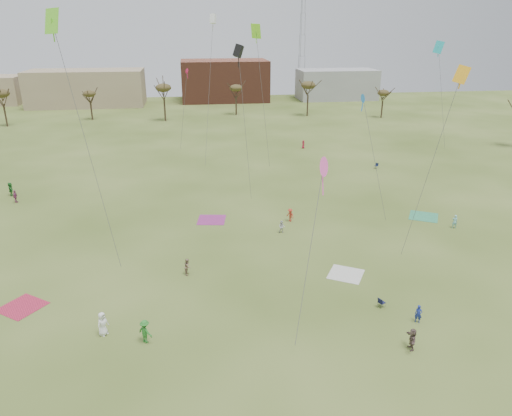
{
  "coord_description": "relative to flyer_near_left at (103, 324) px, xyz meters",
  "views": [
    {
      "loc": [
        -5.82,
        -30.59,
        22.07
      ],
      "look_at": [
        0.0,
        12.0,
        5.5
      ],
      "focal_mm": 33.49,
      "sensor_mm": 36.0,
      "label": 1
    }
  ],
  "objects": [
    {
      "name": "spectator_mid_d",
      "position": [
        -16.15,
        31.37,
        -0.12
      ],
      "size": [
        0.51,
        1.03,
        1.69
      ],
      "primitive_type": "imported",
      "rotation": [
        0.0,
        0.0,
        1.47
      ],
      "color": "#973F72",
      "rests_on": "ground"
    },
    {
      "name": "flyer_near_left",
      "position": [
        0.0,
        0.0,
        0.0
      ],
      "size": [
        1.07,
        1.12,
        1.93
      ],
      "primitive_type": "imported",
      "rotation": [
        0.0,
        0.0,
        0.88
      ],
      "color": "white",
      "rests_on": "ground"
    },
    {
      "name": "blanket_olive",
      "position": [
        35.15,
        19.32,
        -0.96
      ],
      "size": [
        4.52,
        4.52,
        0.03
      ],
      "primitive_type": "cube",
      "rotation": [
        0.0,
        0.0,
        2.63
      ],
      "color": "#349164",
      "rests_on": "ground"
    },
    {
      "name": "radio_tower",
      "position": [
        43.18,
        123.88,
        18.24
      ],
      "size": [
        1.51,
        1.72,
        41.0
      ],
      "color": "#9EA3A8",
      "rests_on": "ground"
    },
    {
      "name": "flyer_near_right",
      "position": [
        24.39,
        -1.69,
        -0.21
      ],
      "size": [
        0.66,
        0.58,
        1.51
      ],
      "primitive_type": "imported",
      "rotation": [
        0.0,
        0.0,
        5.77
      ],
      "color": "navy",
      "rests_on": "ground"
    },
    {
      "name": "ground",
      "position": [
        13.18,
        -1.12,
        -0.96
      ],
      "size": [
        260.0,
        260.0,
        0.0
      ],
      "primitive_type": "plane",
      "color": "#3B4F18",
      "rests_on": "ground"
    },
    {
      "name": "camp_chair_right",
      "position": [
        37.1,
        40.29,
        -0.7
      ],
      "size": [
        0.74,
        0.74,
        0.87
      ],
      "rotation": [
        0.0,
        0.0,
        5.45
      ],
      "color": "#131C35",
      "rests_on": "ground"
    },
    {
      "name": "blanket_cream",
      "position": [
        21.16,
        6.58,
        -0.96
      ],
      "size": [
        4.16,
        4.16,
        0.03
      ],
      "primitive_type": "cube",
      "rotation": [
        0.0,
        0.0,
        2.61
      ],
      "color": "silver",
      "rests_on": "ground"
    },
    {
      "name": "spectator_fore_b",
      "position": [
        6.38,
        8.65,
        -0.16
      ],
      "size": [
        0.73,
        0.87,
        1.6
      ],
      "primitive_type": "imported",
      "rotation": [
        0.0,
        0.0,
        1.4
      ],
      "color": "#8A6F58",
      "rests_on": "ground"
    },
    {
      "name": "building_brick",
      "position": [
        18.18,
        118.88,
        5.04
      ],
      "size": [
        26.0,
        16.0,
        12.0
      ],
      "primitive_type": "cube",
      "color": "brown",
      "rests_on": "ground"
    },
    {
      "name": "flyer_far_b",
      "position": [
        28.31,
        55.23,
        -0.19
      ],
      "size": [
        0.84,
        0.9,
        1.55
      ],
      "primitive_type": "imported",
      "rotation": [
        0.0,
        0.0,
        0.97
      ],
      "color": "maroon",
      "rests_on": "ground"
    },
    {
      "name": "blanket_plum",
      "position": [
        9.24,
        21.77,
        -0.96
      ],
      "size": [
        3.74,
        3.74,
        0.03
      ],
      "primitive_type": "cube",
      "rotation": [
        0.0,
        0.0,
        2.99
      ],
      "color": "#912C77",
      "rests_on": "ground"
    },
    {
      "name": "flyer_far_a",
      "position": [
        -17.68,
        34.36,
        -0.03
      ],
      "size": [
        1.14,
        1.82,
        1.88
      ],
      "primitive_type": "imported",
      "rotation": [
        0.0,
        0.0,
        1.94
      ],
      "color": "#246C28",
      "rests_on": "ground"
    },
    {
      "name": "tree_line",
      "position": [
        10.33,
        78.0,
        6.12
      ],
      "size": [
        117.44,
        49.32,
        8.91
      ],
      "color": "#3A2B1E",
      "rests_on": "ground"
    },
    {
      "name": "spectator_fore_c",
      "position": [
        22.42,
        -4.8,
        -0.11
      ],
      "size": [
        0.77,
        1.64,
        1.7
      ],
      "primitive_type": "imported",
      "rotation": [
        0.0,
        0.0,
        4.54
      ],
      "color": "brown",
      "rests_on": "ground"
    },
    {
      "name": "blanket_red",
      "position": [
        -7.4,
        4.85,
        -0.96
      ],
      "size": [
        4.38,
        4.38,
        0.03
      ],
      "primitive_type": "cube",
      "rotation": [
        0.0,
        0.0,
        2.51
      ],
      "color": "#B02340",
      "rests_on": "ground"
    },
    {
      "name": "camp_chair_center",
      "position": [
        22.37,
        0.8,
        -0.7
      ],
      "size": [
        0.71,
        0.69,
        0.87
      ],
      "rotation": [
        0.0,
        0.0,
        2.04
      ],
      "color": "#131636",
      "rests_on": "ground"
    },
    {
      "name": "kites_aloft",
      "position": [
        12.78,
        29.58,
        17.3
      ],
      "size": [
        82.12,
        65.08,
        22.68
      ],
      "color": "#61C322",
      "rests_on": "ground"
    },
    {
      "name": "building_tan",
      "position": [
        -21.82,
        113.88,
        4.04
      ],
      "size": [
        32.0,
        14.0,
        10.0
      ],
      "primitive_type": "cube",
      "color": "#937F60",
      "rests_on": "ground"
    },
    {
      "name": "flyer_near_center",
      "position": [
        3.25,
        -1.37,
        -0.03
      ],
      "size": [
        1.38,
        1.3,
        1.87
      ],
      "primitive_type": "imported",
      "rotation": [
        0.0,
        0.0,
        2.47
      ],
      "color": "#277627",
      "rests_on": "ground"
    },
    {
      "name": "spectator_mid_e",
      "position": [
        16.93,
        16.87,
        -0.24
      ],
      "size": [
        0.81,
        0.7,
        1.44
      ],
      "primitive_type": "imported",
      "rotation": [
        0.0,
        0.0,
        6.04
      ],
      "color": "silver",
      "rests_on": "ground"
    },
    {
      "name": "flyer_mid_b",
      "position": [
        18.55,
        20.08,
        -0.16
      ],
      "size": [
        1.1,
        1.18,
        1.6
      ],
      "primitive_type": "imported",
      "rotation": [
        0.0,
        0.0,
        5.36
      ],
      "color": "#B23221",
      "rests_on": "ground"
    },
    {
      "name": "building_grey",
      "position": [
        53.18,
        116.88,
        3.54
      ],
      "size": [
        24.0,
        12.0,
        9.0
      ],
      "primitive_type": "cube",
      "color": "gray",
      "rests_on": "ground"
    },
    {
      "name": "flyer_mid_c",
      "position": [
        37.01,
        15.54,
        -0.16
      ],
      "size": [
        0.66,
        0.52,
        1.61
      ],
      "primitive_type": "imported",
      "rotation": [
        0.0,
        0.0,
        2.89
      ],
      "color": "#78C3C9",
      "rests_on": "ground"
    }
  ]
}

